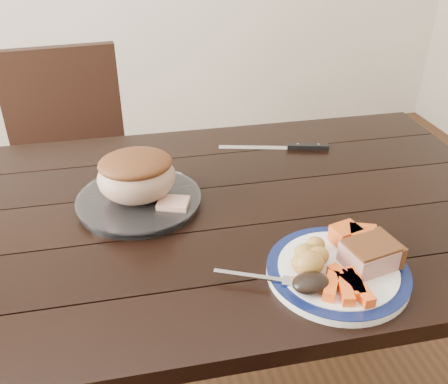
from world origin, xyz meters
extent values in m
cube|color=black|center=(0.00, 0.00, 0.73)|extent=(1.63, 0.95, 0.04)
cube|color=black|center=(0.73, 0.35, 0.35)|extent=(0.07, 0.07, 0.71)
cube|color=black|center=(-0.31, 0.65, 0.45)|extent=(0.44, 0.44, 0.04)
cube|color=black|center=(-0.32, 0.85, 0.70)|extent=(0.42, 0.06, 0.46)
cube|color=black|center=(-0.14, 0.84, 0.21)|extent=(0.04, 0.04, 0.43)
cube|color=black|center=(-0.12, 0.48, 0.21)|extent=(0.04, 0.04, 0.43)
cube|color=black|center=(-0.50, 0.82, 0.21)|extent=(0.04, 0.04, 0.43)
cube|color=black|center=(-0.48, 0.46, 0.21)|extent=(0.04, 0.04, 0.43)
cylinder|color=white|center=(0.24, -0.30, 0.76)|extent=(0.28, 0.28, 0.02)
torus|color=#0C1640|center=(0.24, -0.30, 0.77)|extent=(0.28, 0.28, 0.02)
cylinder|color=white|center=(-0.11, 0.05, 0.76)|extent=(0.29, 0.29, 0.02)
cube|color=tan|center=(0.30, -0.30, 0.79)|extent=(0.11, 0.10, 0.04)
ellipsoid|color=gold|center=(0.17, -0.29, 0.79)|extent=(0.05, 0.04, 0.04)
ellipsoid|color=gold|center=(0.22, -0.24, 0.79)|extent=(0.04, 0.04, 0.03)
ellipsoid|color=gold|center=(0.18, -0.30, 0.79)|extent=(0.06, 0.05, 0.05)
ellipsoid|color=gold|center=(0.21, -0.28, 0.79)|extent=(0.04, 0.04, 0.04)
ellipsoid|color=gold|center=(0.19, -0.26, 0.79)|extent=(0.04, 0.04, 0.04)
cube|color=#F35514|center=(0.24, -0.36, 0.78)|extent=(0.03, 0.07, 0.02)
cube|color=#F35514|center=(0.23, -0.34, 0.78)|extent=(0.04, 0.07, 0.02)
cube|color=#F35514|center=(0.20, -0.35, 0.78)|extent=(0.05, 0.07, 0.02)
cube|color=#F35514|center=(0.25, -0.38, 0.78)|extent=(0.03, 0.07, 0.02)
cube|color=#F35514|center=(0.25, -0.36, 0.78)|extent=(0.04, 0.07, 0.02)
cube|color=#F35514|center=(0.22, -0.37, 0.78)|extent=(0.04, 0.07, 0.02)
cube|color=#F0591A|center=(0.29, -0.23, 0.79)|extent=(0.06, 0.06, 0.04)
cube|color=#F0591A|center=(0.32, -0.24, 0.79)|extent=(0.07, 0.06, 0.04)
ellipsoid|color=black|center=(0.17, -0.34, 0.79)|extent=(0.07, 0.05, 0.03)
cube|color=silver|center=(0.07, -0.28, 0.77)|extent=(0.13, 0.07, 0.00)
cube|color=silver|center=(0.14, -0.32, 0.77)|extent=(0.05, 0.04, 0.00)
ellipsoid|color=tan|center=(-0.11, 0.05, 0.83)|extent=(0.18, 0.16, 0.12)
cube|color=tan|center=(-0.04, 0.00, 0.78)|extent=(0.09, 0.08, 0.02)
cube|color=silver|center=(0.24, 0.28, 0.75)|extent=(0.20, 0.07, 0.00)
cube|color=black|center=(0.39, 0.24, 0.76)|extent=(0.12, 0.05, 0.01)
camera|label=1|loc=(-0.15, -0.98, 1.40)|focal=40.00mm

